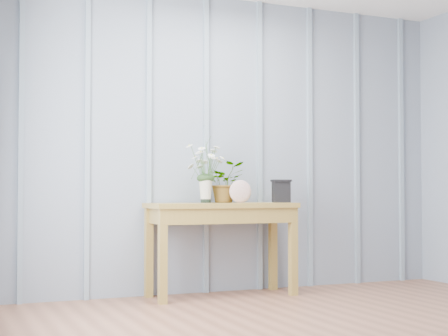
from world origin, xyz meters
name	(u,v)px	position (x,y,z in m)	size (l,w,h in m)	color
room_shell	(311,23)	(0.00, 0.92, 1.99)	(4.00, 4.50, 2.50)	#8794A5
sideboard	(222,217)	(-0.21, 1.99, 0.64)	(1.20, 0.45, 0.75)	olive
daisy_vase	(206,163)	(-0.34, 2.02, 1.07)	(0.36, 0.28, 0.51)	black
spider_plant	(225,182)	(-0.14, 2.08, 0.92)	(0.30, 0.26, 0.34)	#1B3416
felt_disc_vessel	(240,191)	(-0.06, 1.96, 0.84)	(0.18, 0.05, 0.18)	#99515C
carved_box	(281,191)	(0.32, 1.97, 0.85)	(0.18, 0.15, 0.19)	black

